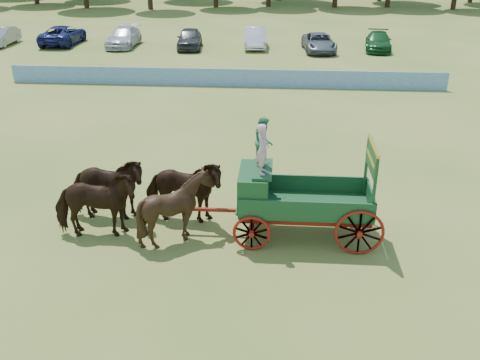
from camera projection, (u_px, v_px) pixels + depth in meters
The scene contains 8 objects.
ground at pixel (195, 245), 15.57m from camera, with size 160.00×160.00×0.00m, color olive.
horse_lead_left at pixel (95, 205), 15.57m from camera, with size 1.15×2.51×2.12m, color black.
horse_lead_right at pixel (107, 189), 16.57m from camera, with size 1.15×2.51×2.12m, color black.
horse_wheel_left at pixel (177, 208), 15.41m from camera, with size 1.72×1.93×2.13m, color black.
horse_wheel_right at pixel (183, 191), 16.40m from camera, with size 1.15×2.51×2.12m, color black.
farm_dray at pixel (281, 188), 15.51m from camera, with size 6.00×2.00×3.60m.
sponsor_banner at pixel (224, 78), 31.73m from camera, with size 26.00×0.08×1.05m, color #1D5B9E.
parked_cars at pixel (162, 38), 42.93m from camera, with size 38.05×6.71×1.56m.
Camera 1 is at (2.33, -13.22, 8.22)m, focal length 40.00 mm.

